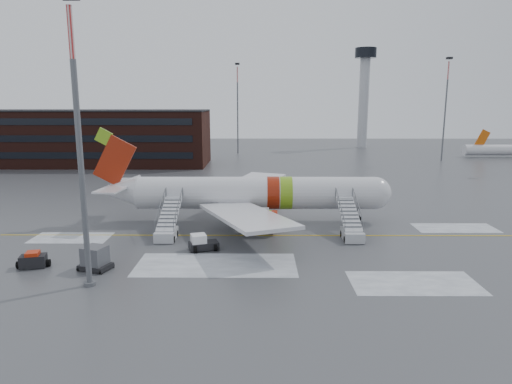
{
  "coord_description": "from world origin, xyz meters",
  "views": [
    {
      "loc": [
        -2.3,
        -47.95,
        14.06
      ],
      "look_at": [
        -2.58,
        2.75,
        4.0
      ],
      "focal_mm": 32.0,
      "sensor_mm": 36.0,
      "label": 1
    }
  ],
  "objects_px": {
    "airstair_aft": "(168,228)",
    "baggage_tractor": "(33,261)",
    "pushback_tug": "(202,243)",
    "light_mast_near": "(79,141)",
    "airliner": "(248,194)",
    "airstair_fwd": "(351,228)",
    "uld_container": "(95,259)"
  },
  "relations": [
    {
      "from": "pushback_tug",
      "to": "airstair_fwd",
      "type": "bearing_deg",
      "value": 15.23
    },
    {
      "from": "baggage_tractor",
      "to": "light_mast_near",
      "type": "distance_m",
      "value": 12.98
    },
    {
      "from": "baggage_tractor",
      "to": "pushback_tug",
      "type": "bearing_deg",
      "value": 18.83
    },
    {
      "from": "airstair_aft",
      "to": "baggage_tractor",
      "type": "xyz_separation_m",
      "value": [
        -9.87,
        -8.9,
        -0.47
      ]
    },
    {
      "from": "uld_container",
      "to": "light_mast_near",
      "type": "bearing_deg",
      "value": -77.93
    },
    {
      "from": "airliner",
      "to": "light_mast_near",
      "type": "relative_size",
      "value": 1.63
    },
    {
      "from": "airliner",
      "to": "pushback_tug",
      "type": "xyz_separation_m",
      "value": [
        -4.22,
        -10.66,
        -2.72
      ]
    },
    {
      "from": "airliner",
      "to": "baggage_tractor",
      "type": "xyz_separation_m",
      "value": [
        -18.2,
        -15.43,
        -2.82
      ]
    },
    {
      "from": "airliner",
      "to": "pushback_tug",
      "type": "bearing_deg",
      "value": -111.57
    },
    {
      "from": "airliner",
      "to": "uld_container",
      "type": "height_order",
      "value": "airliner"
    },
    {
      "from": "baggage_tractor",
      "to": "light_mast_near",
      "type": "bearing_deg",
      "value": -31.91
    },
    {
      "from": "airstair_fwd",
      "to": "baggage_tractor",
      "type": "relative_size",
      "value": 2.73
    },
    {
      "from": "uld_container",
      "to": "light_mast_near",
      "type": "xyz_separation_m",
      "value": [
        0.73,
        -3.42,
        10.31
      ]
    },
    {
      "from": "pushback_tug",
      "to": "airliner",
      "type": "bearing_deg",
      "value": 68.43
    },
    {
      "from": "uld_container",
      "to": "pushback_tug",
      "type": "bearing_deg",
      "value": 31.96
    },
    {
      "from": "airstair_fwd",
      "to": "baggage_tractor",
      "type": "height_order",
      "value": "airstair_fwd"
    },
    {
      "from": "airstair_aft",
      "to": "uld_container",
      "type": "relative_size",
      "value": 2.62
    },
    {
      "from": "uld_container",
      "to": "light_mast_near",
      "type": "height_order",
      "value": "light_mast_near"
    },
    {
      "from": "pushback_tug",
      "to": "uld_container",
      "type": "relative_size",
      "value": 1.05
    },
    {
      "from": "uld_container",
      "to": "light_mast_near",
      "type": "relative_size",
      "value": 0.14
    },
    {
      "from": "baggage_tractor",
      "to": "uld_container",
      "type": "bearing_deg",
      "value": -5.08
    },
    {
      "from": "pushback_tug",
      "to": "uld_container",
      "type": "bearing_deg",
      "value": -148.04
    },
    {
      "from": "pushback_tug",
      "to": "light_mast_near",
      "type": "xyz_separation_m",
      "value": [
        -7.7,
        -8.68,
        10.57
      ]
    },
    {
      "from": "airstair_aft",
      "to": "uld_container",
      "type": "height_order",
      "value": "airstair_aft"
    },
    {
      "from": "baggage_tractor",
      "to": "light_mast_near",
      "type": "xyz_separation_m",
      "value": [
        6.28,
        -3.91,
        10.67
      ]
    },
    {
      "from": "pushback_tug",
      "to": "light_mast_near",
      "type": "relative_size",
      "value": 0.14
    },
    {
      "from": "pushback_tug",
      "to": "baggage_tractor",
      "type": "relative_size",
      "value": 1.09
    },
    {
      "from": "airstair_fwd",
      "to": "airliner",
      "type": "bearing_deg",
      "value": 149.16
    },
    {
      "from": "pushback_tug",
      "to": "uld_container",
      "type": "height_order",
      "value": "uld_container"
    },
    {
      "from": "airliner",
      "to": "airstair_fwd",
      "type": "relative_size",
      "value": 4.55
    },
    {
      "from": "pushback_tug",
      "to": "baggage_tractor",
      "type": "distance_m",
      "value": 14.78
    },
    {
      "from": "airstair_fwd",
      "to": "airstair_aft",
      "type": "xyz_separation_m",
      "value": [
        -19.28,
        0.0,
        0.0
      ]
    }
  ]
}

